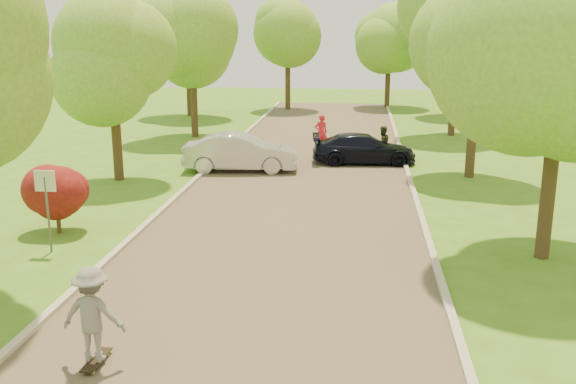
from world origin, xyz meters
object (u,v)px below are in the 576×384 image
at_px(dark_sedan, 364,149).
at_px(person_striped, 321,132).
at_px(silver_sedan, 240,153).
at_px(street_sign, 46,194).
at_px(longboard, 96,360).
at_px(person_olive, 382,144).
at_px(skateboarder, 92,314).

bearing_deg(dark_sedan, person_striped, 29.96).
relative_size(silver_sedan, person_striped, 2.73).
distance_m(street_sign, dark_sedan, 14.61).
xyz_separation_m(silver_sedan, person_striped, (2.95, 4.92, 0.08)).
bearing_deg(longboard, person_striped, -96.25).
distance_m(dark_sedan, person_olive, 0.96).
height_order(street_sign, skateboarder, street_sign).
bearing_deg(person_olive, longboard, 36.93).
bearing_deg(longboard, silver_sedan, -87.70).
relative_size(dark_sedan, longboard, 5.02).
bearing_deg(silver_sedan, skateboarder, 176.34).
height_order(longboard, skateboarder, skateboarder).
xyz_separation_m(street_sign, person_olive, (8.90, 12.64, -0.79)).
bearing_deg(person_striped, silver_sedan, 38.72).
bearing_deg(person_olive, dark_sedan, -3.48).
bearing_deg(street_sign, silver_sedan, 72.72).
height_order(street_sign, silver_sedan, street_sign).
distance_m(street_sign, skateboarder, 6.48).
relative_size(dark_sedan, person_olive, 2.85).
distance_m(silver_sedan, longboard, 15.53).
height_order(dark_sedan, longboard, dark_sedan).
xyz_separation_m(street_sign, dark_sedan, (8.10, 12.12, -0.93)).
xyz_separation_m(street_sign, silver_sedan, (3.14, 10.08, -0.81)).
relative_size(street_sign, person_olive, 1.41).
bearing_deg(dark_sedan, skateboarder, 160.29).
distance_m(dark_sedan, longboard, 18.16).
relative_size(street_sign, dark_sedan, 0.50).
xyz_separation_m(longboard, person_striped, (2.61, 20.43, 0.74)).
bearing_deg(skateboarder, person_olive, -105.65).
xyz_separation_m(silver_sedan, longboard, (0.35, -15.51, -0.66)).
bearing_deg(longboard, person_olive, -105.65).
xyz_separation_m(silver_sedan, person_olive, (5.76, 2.56, 0.02)).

